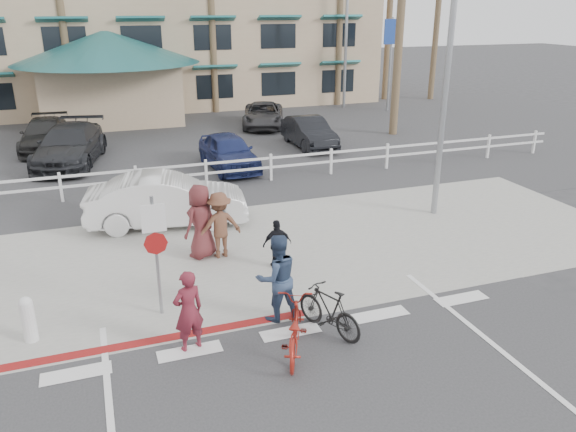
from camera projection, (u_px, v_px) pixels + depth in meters
name	position (u px, v px, depth m)	size (l,w,h in m)	color
ground	(301.00, 349.00, 10.57)	(140.00, 140.00, 0.00)	#333335
bike_path	(346.00, 418.00, 8.80)	(12.00, 16.00, 0.01)	#333335
sidewalk_plaza	(240.00, 255.00, 14.53)	(22.00, 7.00, 0.01)	gray
cross_street	(208.00, 206.00, 18.06)	(40.00, 5.00, 0.01)	#333335
parking_lot	(166.00, 142.00, 26.43)	(50.00, 16.00, 0.01)	#333335
curb_red	(132.00, 345.00, 10.68)	(7.00, 0.25, 0.02)	maroon
rail_fence	(209.00, 173.00, 19.80)	(29.40, 0.16, 1.00)	silver
building	(162.00, 12.00, 36.52)	(28.00, 16.00, 11.30)	tan
sign_post	(156.00, 250.00, 11.27)	(0.50, 0.10, 2.90)	gray
bollard_0	(28.00, 319.00, 10.66)	(0.26, 0.26, 0.95)	silver
streetlight_0	(448.00, 64.00, 15.86)	(0.60, 2.00, 9.00)	gray
streetlight_1	(346.00, 28.00, 33.80)	(0.60, 2.00, 9.50)	gray
info_sign	(390.00, 63.00, 33.36)	(1.20, 0.16, 5.60)	navy
bike_red	(294.00, 329.00, 10.31)	(0.65, 1.87, 0.98)	maroon
rider_red	(188.00, 311.00, 10.29)	(0.59, 0.39, 1.62)	maroon
bike_black	(329.00, 310.00, 10.94)	(0.46, 1.63, 0.98)	black
rider_black	(277.00, 278.00, 11.29)	(0.90, 0.70, 1.85)	navy
pedestrian_a	(220.00, 225.00, 14.16)	(1.11, 0.64, 1.72)	brown
pedestrian_child	(277.00, 244.00, 13.67)	(0.72, 0.30, 1.23)	black
pedestrian_b	(201.00, 221.00, 14.11)	(0.94, 0.61, 1.93)	#5A2225
car_white_sedan	(167.00, 200.00, 16.28)	(1.60, 4.59, 1.51)	silver
lot_car_1	(70.00, 145.00, 22.56)	(2.17, 5.35, 1.55)	black
lot_car_2	(229.00, 152.00, 21.92)	(1.64, 4.07, 1.39)	navy
lot_car_3	(309.00, 132.00, 25.36)	(1.41, 4.04, 1.33)	black
lot_car_4	(45.00, 135.00, 24.84)	(1.88, 4.62, 1.34)	black
lot_car_5	(263.00, 115.00, 29.61)	(2.06, 4.46, 1.24)	#303033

